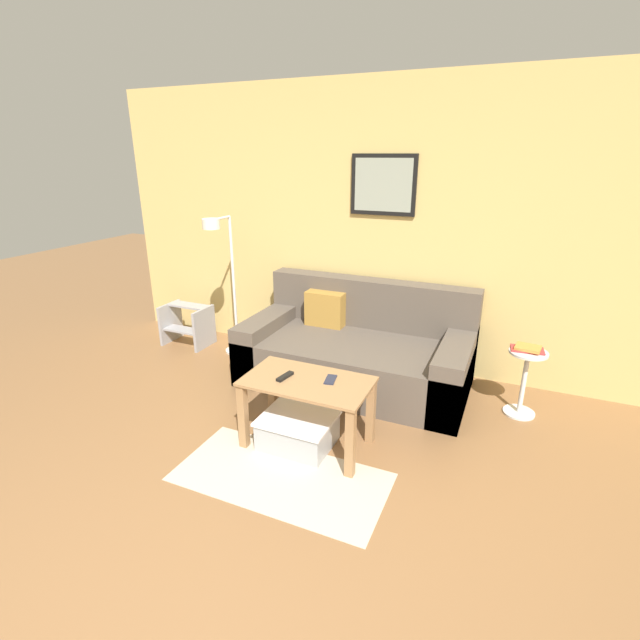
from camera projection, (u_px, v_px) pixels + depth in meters
name	position (u px, v px, depth m)	size (l,w,h in m)	color
wall_back	(383.00, 230.00, 4.18)	(5.60, 0.09, 2.55)	#D6B76B
area_rug	(281.00, 477.00, 2.92)	(1.34, 0.65, 0.01)	#C1B299
couch	(357.00, 351.00, 4.09)	(1.93, 1.00, 0.85)	brown
coffee_table	(307.00, 395.00, 3.14)	(0.86, 0.49, 0.50)	#997047
storage_bin	(298.00, 431.00, 3.22)	(0.50, 0.41, 0.22)	#9EA3A8
floor_lamp	(225.00, 275.00, 4.39)	(0.25, 0.49, 1.39)	white
side_table	(524.00, 377.00, 3.54)	(0.28, 0.28, 0.53)	silver
book_stack	(528.00, 348.00, 3.48)	(0.25, 0.17, 0.03)	#B73333
remote_control	(285.00, 376.00, 3.13)	(0.04, 0.15, 0.02)	black
cell_phone	(331.00, 380.00, 3.10)	(0.07, 0.14, 0.01)	#1E2338
step_stool	(187.00, 323.00, 4.90)	(0.48, 0.34, 0.42)	#99999E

